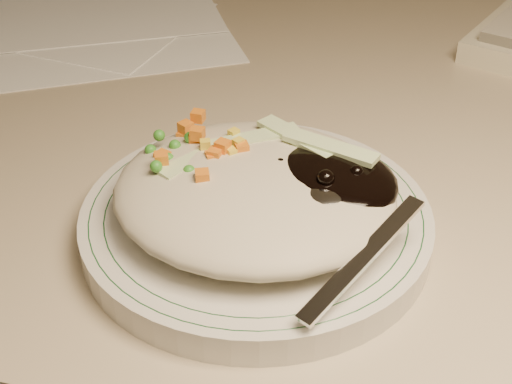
# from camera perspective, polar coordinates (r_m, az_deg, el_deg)

# --- Properties ---
(desk) EXTENTS (1.40, 0.70, 0.74)m
(desk) POSITION_cam_1_polar(r_m,az_deg,el_deg) (0.77, 10.74, -7.64)
(desk) COLOR tan
(desk) RESTS_ON ground
(plate) EXTENTS (0.24, 0.24, 0.02)m
(plate) POSITION_cam_1_polar(r_m,az_deg,el_deg) (0.50, 0.00, -2.42)
(plate) COLOR silver
(plate) RESTS_ON desk
(plate_rim) EXTENTS (0.23, 0.23, 0.00)m
(plate_rim) POSITION_cam_1_polar(r_m,az_deg,el_deg) (0.50, 0.00, -1.51)
(plate_rim) COLOR #144723
(plate_rim) RESTS_ON plate
(meal) EXTENTS (0.21, 0.19, 0.05)m
(meal) POSITION_cam_1_polar(r_m,az_deg,el_deg) (0.48, 0.47, 0.42)
(meal) COLOR #B6AD93
(meal) RESTS_ON plate
(papers) EXTENTS (0.41, 0.40, 0.00)m
(papers) POSITION_cam_1_polar(r_m,az_deg,el_deg) (0.87, -13.75, 13.11)
(papers) COLOR white
(papers) RESTS_ON desk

